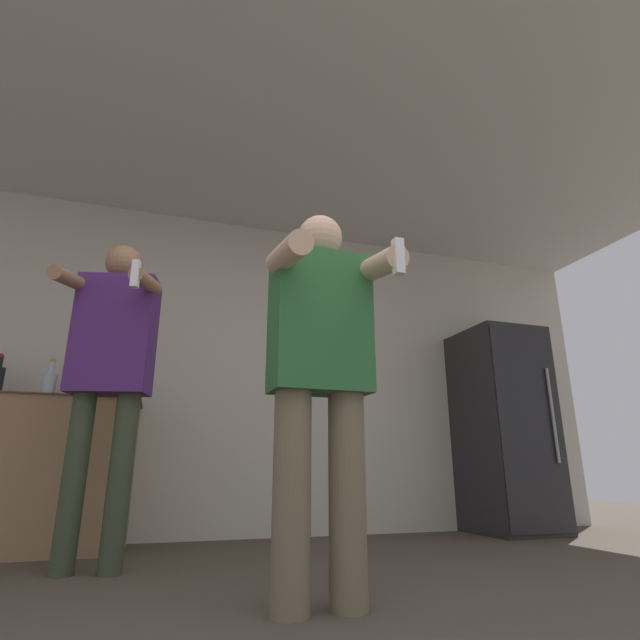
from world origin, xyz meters
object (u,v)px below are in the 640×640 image
at_px(person_woman_foreground, 321,367).
at_px(person_man_side, 111,361).
at_px(refrigerator, 504,428).
at_px(bottle_short_whiskey, 74,386).
at_px(bottle_amber_bourbon, 49,384).
at_px(bottle_brown_liquor, 119,386).

xyz_separation_m(person_woman_foreground, person_man_side, (-0.86, 1.00, 0.18)).
bearing_deg(refrigerator, bottle_short_whiskey, 178.11).
xyz_separation_m(bottle_amber_bourbon, person_man_side, (0.45, -0.90, 0.01)).
bearing_deg(person_man_side, refrigerator, 14.21).
relative_size(bottle_short_whiskey, bottle_brown_liquor, 0.89).
bearing_deg(bottle_brown_liquor, bottle_amber_bourbon, 180.00).
distance_m(bottle_amber_bourbon, person_man_side, 1.00).
relative_size(bottle_short_whiskey, bottle_amber_bourbon, 0.88).
distance_m(refrigerator, person_woman_foreground, 2.86).
bearing_deg(bottle_short_whiskey, bottle_brown_liquor, 0.00).
height_order(refrigerator, person_woman_foreground, refrigerator).
bearing_deg(person_man_side, bottle_brown_liquor, 90.61).
distance_m(refrigerator, bottle_brown_liquor, 3.11).
distance_m(bottle_amber_bourbon, person_woman_foreground, 2.31).
height_order(bottle_short_whiskey, bottle_brown_liquor, bottle_brown_liquor).
distance_m(bottle_short_whiskey, person_man_side, 0.94).
bearing_deg(bottle_amber_bourbon, person_man_side, -63.44).
bearing_deg(person_woman_foreground, bottle_amber_bourbon, 124.56).
relative_size(refrigerator, bottle_brown_liquor, 5.86).
height_order(bottle_short_whiskey, person_woman_foreground, person_woman_foreground).
height_order(refrigerator, person_man_side, person_man_side).
height_order(refrigerator, bottle_amber_bourbon, refrigerator).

